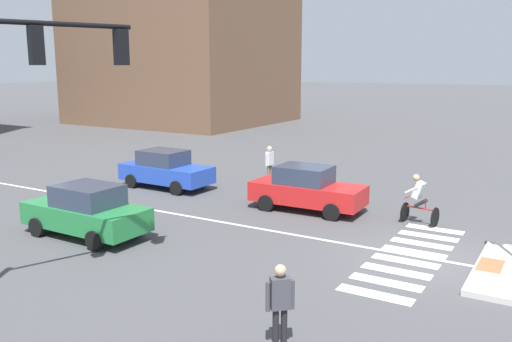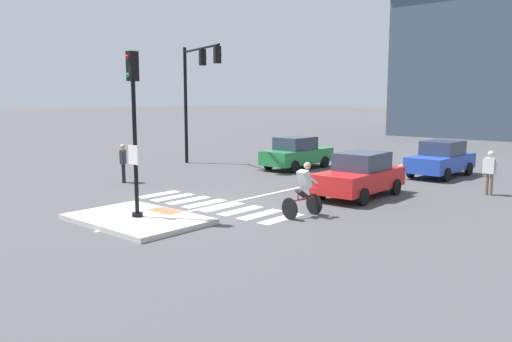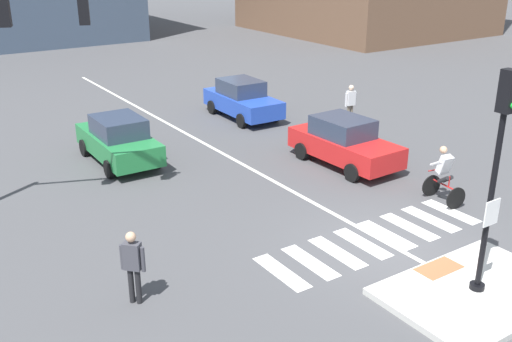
{
  "view_description": "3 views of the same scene",
  "coord_description": "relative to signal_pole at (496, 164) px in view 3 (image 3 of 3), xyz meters",
  "views": [
    {
      "loc": [
        -14.49,
        -3.06,
        5.21
      ],
      "look_at": [
        -0.31,
        5.4,
        2.0
      ],
      "focal_mm": 38.04,
      "sensor_mm": 36.0,
      "label": 1
    },
    {
      "loc": [
        12.51,
        -11.4,
        3.65
      ],
      "look_at": [
        -0.25,
        3.09,
        0.88
      ],
      "focal_mm": 36.32,
      "sensor_mm": 36.0,
      "label": 2
    },
    {
      "loc": [
        -10.11,
        -9.05,
        7.18
      ],
      "look_at": [
        -1.09,
        4.5,
        0.86
      ],
      "focal_mm": 41.6,
      "sensor_mm": 36.0,
      "label": 3
    }
  ],
  "objects": [
    {
      "name": "lane_centre_line",
      "position": [
        0.11,
        12.51,
        -3.03
      ],
      "size": [
        0.14,
        28.0,
        0.01
      ],
      "primitive_type": "cube",
      "color": "silver",
      "rests_on": "ground"
    },
    {
      "name": "traffic_island",
      "position": [
        0.0,
        0.01,
        -2.96
      ],
      "size": [
        4.08,
        2.76,
        0.15
      ],
      "primitive_type": "cube",
      "color": "beige",
      "rests_on": "ground"
    },
    {
      "name": "crosswalk_stripe_c",
      "position": [
        -1.28,
        3.11,
        -3.03
      ],
      "size": [
        0.44,
        1.8,
        0.01
      ],
      "primitive_type": "cube",
      "color": "silver",
      "rests_on": "ground"
    },
    {
      "name": "cyclist",
      "position": [
        3.32,
        3.76,
        -2.16
      ],
      "size": [
        0.82,
        1.18,
        1.68
      ],
      "color": "black",
      "rests_on": "ground"
    },
    {
      "name": "crosswalk_stripe_f",
      "position": [
        1.28,
        3.11,
        -3.03
      ],
      "size": [
        0.44,
        1.8,
        0.01
      ],
      "primitive_type": "cube",
      "color": "silver",
      "rests_on": "ground"
    },
    {
      "name": "crosswalk_stripe_h",
      "position": [
        2.98,
        3.11,
        -3.03
      ],
      "size": [
        0.44,
        1.8,
        0.01
      ],
      "primitive_type": "cube",
      "color": "silver",
      "rests_on": "ground"
    },
    {
      "name": "car_green_westbound_far",
      "position": [
        -3.31,
        12.22,
        -2.22
      ],
      "size": [
        1.88,
        4.12,
        1.64
      ],
      "color": "#237A3D",
      "rests_on": "ground"
    },
    {
      "name": "crosswalk_stripe_g",
      "position": [
        2.13,
        3.11,
        -3.03
      ],
      "size": [
        0.44,
        1.8,
        0.01
      ],
      "primitive_type": "cube",
      "color": "silver",
      "rests_on": "ground"
    },
    {
      "name": "pedestrian_waiting_far_side",
      "position": [
        6.44,
        11.23,
        -2.05
      ],
      "size": [
        0.55,
        0.25,
        1.67
      ],
      "color": "#6B6051",
      "rests_on": "ground"
    },
    {
      "name": "tactile_pad_front",
      "position": [
        0.0,
        1.04,
        -2.88
      ],
      "size": [
        1.1,
        0.6,
        0.01
      ],
      "primitive_type": "cube",
      "color": "#DB5B38",
      "rests_on": "traffic_island"
    },
    {
      "name": "ground_plane",
      "position": [
        0.0,
        2.51,
        -3.03
      ],
      "size": [
        300.0,
        300.0,
        0.0
      ],
      "primitive_type": "plane",
      "color": "#474749"
    },
    {
      "name": "car_blue_eastbound_far",
      "position": [
        3.25,
        14.59,
        -2.22
      ],
      "size": [
        1.92,
        4.14,
        1.64
      ],
      "color": "#2347B7",
      "rests_on": "ground"
    },
    {
      "name": "car_red_eastbound_mid",
      "position": [
        2.99,
        7.72,
        -2.22
      ],
      "size": [
        1.93,
        4.14,
        1.64
      ],
      "color": "red",
      "rests_on": "ground"
    },
    {
      "name": "crosswalk_stripe_b",
      "position": [
        -2.13,
        3.11,
        -3.03
      ],
      "size": [
        0.44,
        1.8,
        0.01
      ],
      "primitive_type": "cube",
      "color": "silver",
      "rests_on": "ground"
    },
    {
      "name": "crosswalk_stripe_a",
      "position": [
        -2.98,
        3.11,
        -3.03
      ],
      "size": [
        0.44,
        1.8,
        0.01
      ],
      "primitive_type": "cube",
      "color": "silver",
      "rests_on": "ground"
    },
    {
      "name": "crosswalk_stripe_e",
      "position": [
        0.43,
        3.11,
        -3.03
      ],
      "size": [
        0.44,
        1.8,
        0.01
      ],
      "primitive_type": "cube",
      "color": "silver",
      "rests_on": "ground"
    },
    {
      "name": "pedestrian_at_curb_left",
      "position": [
        -6.27,
        3.83,
        -2.05
      ],
      "size": [
        0.41,
        0.42,
        1.67
      ],
      "color": "black",
      "rests_on": "ground"
    },
    {
      "name": "signal_pole",
      "position": [
        0.0,
        0.0,
        0.0
      ],
      "size": [
        0.44,
        0.38,
        4.79
      ],
      "color": "black",
      "rests_on": "traffic_island"
    },
    {
      "name": "crosswalk_stripe_d",
      "position": [
        -0.43,
        3.11,
        -3.03
      ],
      "size": [
        0.44,
        1.8,
        0.01
      ],
      "primitive_type": "cube",
      "color": "silver",
      "rests_on": "ground"
    }
  ]
}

